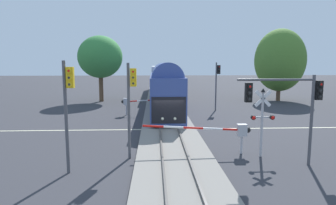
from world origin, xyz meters
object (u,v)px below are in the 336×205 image
Objects in this scene: crossing_gate_far at (133,102)px; traffic_signal_near_right at (291,98)px; crossing_gate_near at (229,130)px; commuter_train at (162,82)px; traffic_signal_median at (131,95)px; maple_right_background at (280,60)px; traffic_signal_near_left at (68,99)px; oak_behind_train at (100,57)px; traffic_signal_far_side at (217,79)px; crossing_signal_mast at (262,115)px.

crossing_gate_far is 1.29× the size of traffic_signal_near_right.
crossing_gate_near is 4.05m from traffic_signal_near_right.
crossing_gate_near is at bearing -82.39° from commuter_train.
traffic_signal_median is (-2.45, -25.13, 0.86)m from commuter_train.
traffic_signal_near_right is 29.28m from maple_right_background.
crossing_gate_far is 1.12× the size of traffic_signal_near_left.
traffic_signal_near_right is 0.47× the size of maple_right_background.
traffic_signal_near_left is at bearing -177.22° from traffic_signal_near_right.
traffic_signal_near_right is at bearing -40.07° from crossing_gate_near.
traffic_signal_median is at bearing 37.06° from traffic_signal_near_left.
crossing_gate_far is 0.67× the size of oak_behind_train.
maple_right_background is at bearing 29.11° from crossing_gate_far.
traffic_signal_median is at bearing -76.27° from oak_behind_train.
commuter_train is 4.28× the size of oak_behind_train.
oak_behind_train reaches higher than commuter_train.
traffic_signal_near_left reaches higher than commuter_train.
oak_behind_train is (-3.45, 27.88, 2.59)m from traffic_signal_near_left.
crossing_signal_mast is at bearing -93.44° from traffic_signal_far_side.
traffic_signal_far_side is (2.76, 16.11, 2.26)m from crossing_gate_near.
traffic_signal_median is (-7.47, 0.07, 1.20)m from crossing_signal_mast.
traffic_signal_far_side is at bearing 86.56° from crossing_signal_mast.
traffic_signal_far_side reaches higher than crossing_gate_near.
crossing_gate_near is at bearing -63.84° from crossing_gate_far.
crossing_gate_near reaches higher than crossing_gate_far.
traffic_signal_near_right is 0.87× the size of traffic_signal_near_left.
traffic_signal_near_left is 0.60× the size of oak_behind_train.
crossing_gate_far is 18.33m from traffic_signal_near_right.
oak_behind_train reaches higher than traffic_signal_far_side.
maple_right_background is at bearing 61.08° from crossing_gate_near.
traffic_signal_median is at bearing 179.47° from crossing_signal_mast.
traffic_signal_near_left is (-1.94, -16.22, 2.28)m from crossing_gate_far.
traffic_signal_near_right is (2.61, -2.20, 2.18)m from crossing_gate_near.
traffic_signal_far_side is at bearing 63.08° from traffic_signal_median.
traffic_signal_far_side reaches higher than crossing_gate_far.
maple_right_background reaches higher than traffic_signal_near_left.
oak_behind_train reaches higher than crossing_gate_near.
commuter_train is at bearing 73.15° from crossing_gate_far.
crossing_gate_far is at bearing 83.17° from traffic_signal_near_left.
commuter_train is 7.32× the size of traffic_signal_median.
maple_right_background is (11.96, 25.47, 3.41)m from crossing_signal_mast.
maple_right_background is 25.72m from oak_behind_train.
crossing_signal_mast is at bearing -0.53° from traffic_signal_median.
traffic_signal_near_left is (-10.31, -2.08, 1.26)m from crossing_signal_mast.
crossing_gate_near is 16.50m from traffic_signal_far_side.
crossing_gate_far is at bearing -65.18° from oak_behind_train.
traffic_signal_far_side reaches higher than commuter_train.
traffic_signal_near_right is at bearing 2.78° from traffic_signal_near_left.
traffic_signal_near_left is (-11.18, -0.54, 0.10)m from traffic_signal_near_right.
traffic_signal_near_left is 1.02× the size of traffic_signal_median.
crossing_gate_far is 23.68m from maple_right_background.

